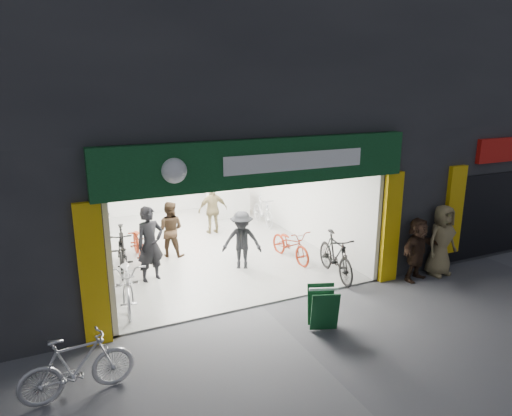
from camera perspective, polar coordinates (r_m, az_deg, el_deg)
ground at (r=9.75m, az=0.74°, el=-12.14°), size 60.00×60.00×0.00m
building at (r=13.63m, az=-4.98°, el=14.41°), size 17.00×10.27×8.00m
bike_left_front at (r=9.93m, az=-15.71°, el=-8.81°), size 0.98×2.11×1.07m
bike_left_midfront at (r=11.68m, az=-16.43°, el=-5.06°), size 0.84×1.93×1.12m
bike_left_midback at (r=12.30m, az=-14.39°, el=-4.30°), size 0.71×1.85×0.96m
bike_left_back at (r=15.29m, az=-19.25°, el=-0.91°), size 0.64×1.62×0.94m
bike_right_front at (r=11.04m, az=9.92°, el=-5.90°), size 0.82×1.89×1.10m
bike_right_mid at (r=11.99m, az=4.35°, el=-4.56°), size 0.72×1.71×0.88m
bike_right_back at (r=14.94m, az=0.86°, el=-0.38°), size 0.52×1.61×0.96m
parked_bike at (r=7.52m, az=-21.46°, el=-17.89°), size 1.68×0.58×0.99m
customer_a at (r=10.82m, az=-13.08°, el=-4.50°), size 0.75×0.60×1.81m
customer_b at (r=12.31m, az=-10.72°, el=-2.66°), size 0.93×0.87×1.53m
customer_c at (r=11.26m, az=-1.79°, el=-4.13°), size 1.12×0.94×1.51m
customer_d at (r=14.01m, az=-5.41°, el=-0.22°), size 0.93×0.41×1.56m
pedestrian_near at (r=11.81m, az=22.16°, el=-3.76°), size 0.89×0.61×1.74m
pedestrian_far at (r=11.33m, az=19.49°, el=-4.88°), size 1.48×0.82×1.52m
sandwich_board at (r=8.83m, az=8.37°, el=-12.14°), size 0.67×0.68×0.80m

